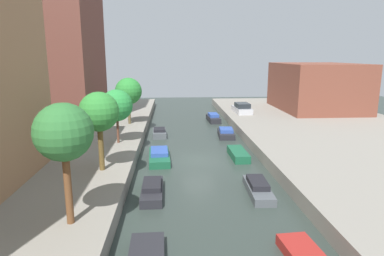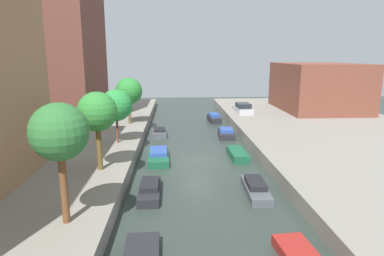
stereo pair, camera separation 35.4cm
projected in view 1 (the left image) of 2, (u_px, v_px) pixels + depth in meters
The scene contains 17 objects.
ground_plane at pixel (198, 160), 27.86m from camera, with size 84.00×84.00×0.00m, color #2D3833.
quay_left at pixel (11, 158), 26.84m from camera, with size 20.00×64.00×1.00m, color gray.
quay_right at pixel (374, 151), 28.67m from camera, with size 20.00×64.00×1.00m, color gray.
apartment_tower_far at pixel (51, 38), 39.04m from camera, with size 10.00×12.11×18.84m, color brown.
low_block_right at pixel (316, 87), 46.77m from camera, with size 10.00×13.18×6.37m, color brown.
street_tree_0 at pixel (64, 133), 14.52m from camera, with size 2.56×2.56×5.54m.
street_tree_1 at pixel (99, 112), 21.70m from camera, with size 2.58×2.58×5.22m.
street_tree_2 at pixel (117, 105), 28.80m from camera, with size 2.73×2.73×4.66m.
street_tree_3 at pixel (128, 91), 36.88m from camera, with size 2.93×2.93×5.09m.
parked_car at pixel (242, 109), 44.61m from camera, with size 2.09×4.39×1.32m.
moored_boat_left_2 at pixel (152, 190), 20.79m from camera, with size 1.32×3.93×0.84m.
moored_boat_left_3 at pixel (159, 156), 27.66m from camera, with size 1.85×4.52×0.88m.
moored_boat_left_4 at pixel (159, 133), 35.96m from camera, with size 1.54×3.23×0.88m.
moored_boat_right_2 at pixel (258, 188), 21.11m from camera, with size 1.42×4.14×0.83m.
moored_boat_right_3 at pixel (238, 154), 28.45m from camera, with size 1.34×3.73×0.63m.
moored_boat_right_4 at pixel (226, 133), 35.73m from camera, with size 1.83×3.65×0.92m.
moored_boat_right_5 at pixel (213, 118), 43.95m from camera, with size 1.55×4.03×1.04m.
Camera 1 is at (-2.20, -26.57, 8.51)m, focal length 31.54 mm.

